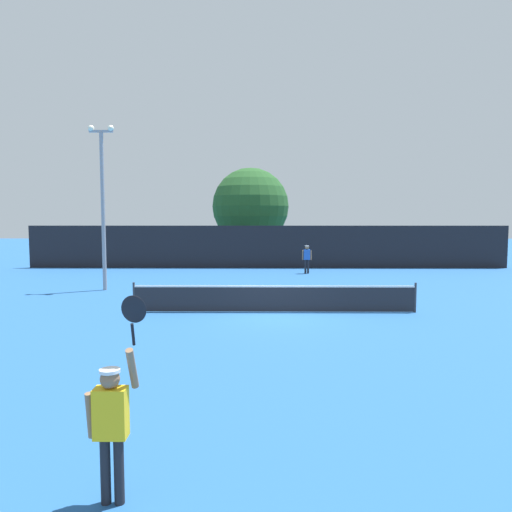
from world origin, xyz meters
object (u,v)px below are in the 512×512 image
player_receiving (307,256)px  large_tree (251,206)px  light_pole (103,197)px  tennis_ball (206,297)px  parked_car_near (226,250)px  player_serving (112,415)px

player_receiving → large_tree: large_tree is taller
large_tree → light_pole: bearing=-112.8°
player_receiving → large_tree: bearing=-67.8°
light_pole → large_tree: 16.78m
large_tree → player_receiving: bearing=-67.8°
tennis_ball → parked_car_near: 17.94m
player_serving → tennis_ball: 14.62m
tennis_ball → player_serving: bearing=-87.9°
light_pole → parked_car_near: 16.90m
tennis_ball → parked_car_near: size_ratio=0.02×
player_serving → tennis_ball: size_ratio=36.31×
player_serving → light_pole: size_ratio=0.33×
player_receiving → large_tree: size_ratio=0.23×
light_pole → player_receiving: bearing=33.5°
player_serving → parked_car_near: bearing=91.7°
player_receiving → tennis_ball: (-5.11, -8.71, -1.01)m
light_pole → large_tree: (6.51, 15.46, -0.09)m
tennis_ball → large_tree: size_ratio=0.01×
parked_car_near → player_serving: bearing=-86.0°
player_serving → player_receiving: bearing=78.9°
large_tree → tennis_ball: bearing=-95.0°
tennis_ball → light_pole: (-4.98, 2.04, 4.31)m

